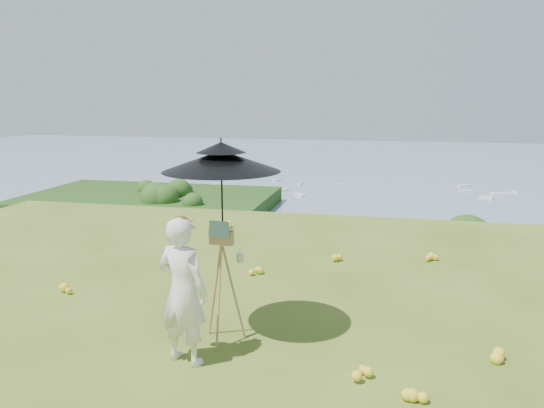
# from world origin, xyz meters

# --- Properties ---
(ground) EXTENTS (14.00, 14.00, 0.00)m
(ground) POSITION_xyz_m (0.00, 0.00, 0.00)
(ground) COLOR #4A601B
(ground) RESTS_ON ground
(shoreline_tier) EXTENTS (170.00, 28.00, 8.00)m
(shoreline_tier) POSITION_xyz_m (0.00, 75.00, -36.00)
(shoreline_tier) COLOR slate
(shoreline_tier) RESTS_ON bay_water
(bay_water) EXTENTS (700.00, 700.00, 0.00)m
(bay_water) POSITION_xyz_m (0.00, 240.00, -34.00)
(bay_water) COLOR #6E8C9E
(bay_water) RESTS_ON ground
(peninsula) EXTENTS (90.00, 60.00, 12.00)m
(peninsula) POSITION_xyz_m (-75.00, 155.00, -29.00)
(peninsula) COLOR black
(peninsula) RESTS_ON bay_water
(slope_trees) EXTENTS (110.00, 50.00, 6.00)m
(slope_trees) POSITION_xyz_m (0.00, 35.00, -15.00)
(slope_trees) COLOR #1F4414
(slope_trees) RESTS_ON forest_slope
(harbor_town) EXTENTS (110.00, 22.00, 5.00)m
(harbor_town) POSITION_xyz_m (0.00, 75.00, -29.50)
(harbor_town) COLOR silver
(harbor_town) RESTS_ON shoreline_tier
(moored_boats) EXTENTS (140.00, 140.00, 0.70)m
(moored_boats) POSITION_xyz_m (-12.50, 161.00, -33.65)
(moored_boats) COLOR silver
(moored_boats) RESTS_ON bay_water
(wildflowers) EXTENTS (10.00, 10.50, 0.12)m
(wildflowers) POSITION_xyz_m (0.00, 0.25, 0.06)
(wildflowers) COLOR yellow
(wildflowers) RESTS_ON ground
(painter) EXTENTS (0.65, 0.51, 1.56)m
(painter) POSITION_xyz_m (0.39, -0.38, 0.78)
(painter) COLOR white
(painter) RESTS_ON ground
(field_easel) EXTENTS (0.57, 0.57, 1.40)m
(field_easel) POSITION_xyz_m (0.63, 0.18, 0.70)
(field_easel) COLOR olive
(field_easel) RESTS_ON ground
(sun_umbrella) EXTENTS (1.56, 1.56, 1.14)m
(sun_umbrella) POSITION_xyz_m (0.64, 0.21, 1.72)
(sun_umbrella) COLOR black
(sun_umbrella) RESTS_ON field_easel
(painter_cap) EXTENTS (0.26, 0.28, 0.10)m
(painter_cap) POSITION_xyz_m (0.39, -0.38, 1.51)
(painter_cap) COLOR #D57775
(painter_cap) RESTS_ON painter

